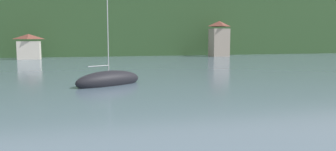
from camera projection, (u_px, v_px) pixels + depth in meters
The scene contains 4 objects.
wooded_hillside at pixel (13, 29), 118.64m from camera, with size 352.00×74.15×47.61m.
shore_building_westcentral at pixel (29, 47), 75.03m from camera, with size 5.03×3.44×5.71m.
shore_building_central at pixel (219, 39), 87.39m from camera, with size 4.70×4.24×9.25m.
sailboat_far_4 at pixel (109, 80), 33.95m from camera, with size 7.65×5.57×10.00m.
Camera 1 is at (-4.87, 32.67, 4.81)m, focal length 35.39 mm.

